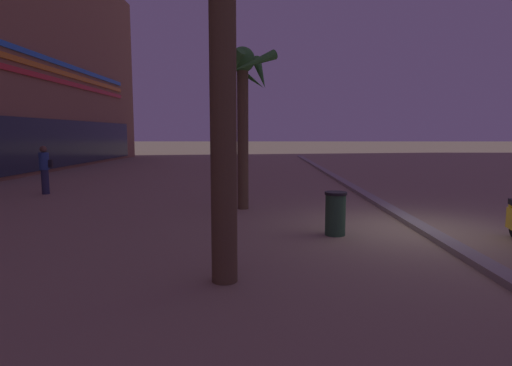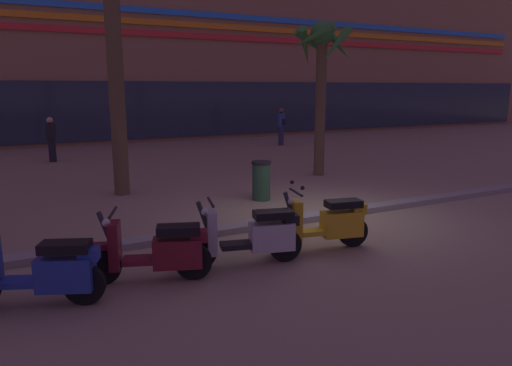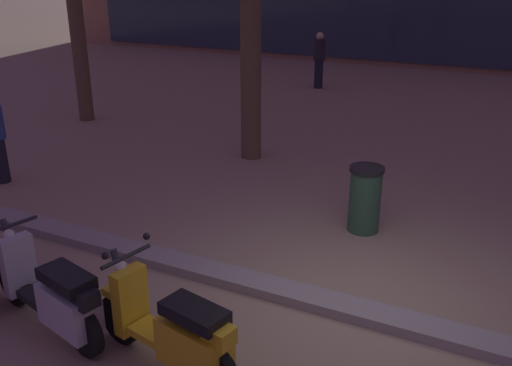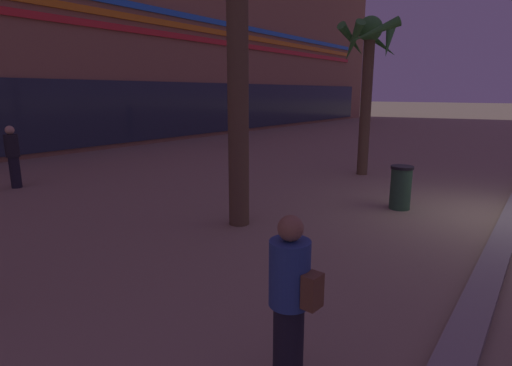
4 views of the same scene
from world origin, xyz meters
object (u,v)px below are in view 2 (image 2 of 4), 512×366
object	(u,v)px
pedestrian_window_shopping	(51,138)
scooter_silver_mid_centre	(253,236)
pedestrian_by_palm_tree	(281,125)
litter_bin	(261,180)
palm_tree_near_sign	(321,62)
scooter_yellow_mid_front	(327,223)
scooter_maroon_tail_end	(158,251)
scooter_blue_mid_rear	(43,272)

from	to	relation	value
pedestrian_window_shopping	scooter_silver_mid_centre	bearing A→B (deg)	-81.38
pedestrian_by_palm_tree	litter_bin	world-z (taller)	pedestrian_by_palm_tree
scooter_silver_mid_centre	palm_tree_near_sign	world-z (taller)	palm_tree_near_sign
litter_bin	scooter_yellow_mid_front	bearing A→B (deg)	-100.62
scooter_maroon_tail_end	pedestrian_by_palm_tree	xyz separation A→B (m)	(9.68, 13.16, 0.50)
scooter_silver_mid_centre	pedestrian_window_shopping	world-z (taller)	pedestrian_window_shopping
scooter_blue_mid_rear	scooter_silver_mid_centre	distance (m)	2.98
scooter_blue_mid_rear	scooter_yellow_mid_front	world-z (taller)	scooter_yellow_mid_front
scooter_blue_mid_rear	pedestrian_window_shopping	size ratio (longest dim) A/B	1.03
scooter_silver_mid_centre	pedestrian_window_shopping	distance (m)	12.74
scooter_blue_mid_rear	pedestrian_by_palm_tree	distance (m)	17.35
scooter_blue_mid_rear	pedestrian_by_palm_tree	world-z (taller)	pedestrian_by_palm_tree
litter_bin	palm_tree_near_sign	bearing A→B (deg)	34.08
scooter_blue_mid_rear	scooter_maroon_tail_end	xyz separation A→B (m)	(1.49, 0.10, -0.01)
pedestrian_by_palm_tree	pedestrian_window_shopping	size ratio (longest dim) A/B	1.07
scooter_silver_mid_centre	pedestrian_window_shopping	xyz separation A→B (m)	(-1.91, 12.59, 0.42)
litter_bin	scooter_maroon_tail_end	bearing A→B (deg)	-134.12
scooter_maroon_tail_end	pedestrian_by_palm_tree	world-z (taller)	pedestrian_by_palm_tree
scooter_maroon_tail_end	palm_tree_near_sign	size ratio (longest dim) A/B	0.37
scooter_maroon_tail_end	pedestrian_window_shopping	distance (m)	12.59
scooter_silver_mid_centre	scooter_yellow_mid_front	world-z (taller)	scooter_yellow_mid_front
scooter_blue_mid_rear	pedestrian_window_shopping	xyz separation A→B (m)	(1.06, 12.67, 0.42)
scooter_silver_mid_centre	scooter_blue_mid_rear	bearing A→B (deg)	-178.37
pedestrian_window_shopping	litter_bin	size ratio (longest dim) A/B	1.73
pedestrian_window_shopping	litter_bin	bearing A→B (deg)	-65.59
pedestrian_by_palm_tree	litter_bin	xyz separation A→B (m)	(-6.08, -9.45, -0.45)
palm_tree_near_sign	pedestrian_by_palm_tree	xyz separation A→B (m)	(2.92, 7.31, -2.51)
palm_tree_near_sign	pedestrian_by_palm_tree	world-z (taller)	palm_tree_near_sign
scooter_maroon_tail_end	scooter_yellow_mid_front	bearing A→B (deg)	0.49
pedestrian_by_palm_tree	palm_tree_near_sign	bearing A→B (deg)	-111.74
scooter_maroon_tail_end	litter_bin	distance (m)	5.17
scooter_blue_mid_rear	pedestrian_window_shopping	world-z (taller)	pedestrian_window_shopping
scooter_blue_mid_rear	palm_tree_near_sign	bearing A→B (deg)	35.80
scooter_blue_mid_rear	pedestrian_window_shopping	distance (m)	12.73
scooter_blue_mid_rear	scooter_yellow_mid_front	xyz separation A→B (m)	(4.40, 0.12, 0.00)
scooter_blue_mid_rear	scooter_silver_mid_centre	size ratio (longest dim) A/B	0.93
pedestrian_by_palm_tree	scooter_yellow_mid_front	bearing A→B (deg)	-117.27
palm_tree_near_sign	scooter_maroon_tail_end	bearing A→B (deg)	-139.13
scooter_blue_mid_rear	palm_tree_near_sign	size ratio (longest dim) A/B	0.37
scooter_maroon_tail_end	scooter_yellow_mid_front	xyz separation A→B (m)	(2.91, 0.03, 0.01)
scooter_silver_mid_centre	pedestrian_by_palm_tree	size ratio (longest dim) A/B	1.04
palm_tree_near_sign	pedestrian_window_shopping	bearing A→B (deg)	136.91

